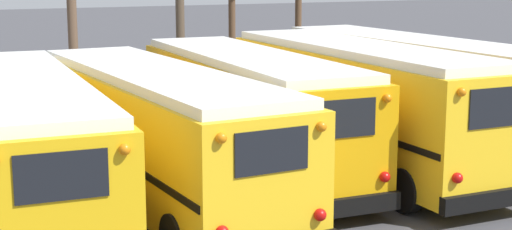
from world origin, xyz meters
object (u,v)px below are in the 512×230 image
(school_bus_0, at_px, (24,142))
(school_bus_2, at_px, (248,109))
(school_bus_3, at_px, (359,101))
(school_bus_4, at_px, (414,88))
(school_bus_1, at_px, (157,130))
(utility_pole, at_px, (180,5))

(school_bus_0, height_order, school_bus_2, school_bus_2)
(school_bus_3, height_order, school_bus_4, school_bus_3)
(school_bus_2, distance_m, school_bus_4, 5.66)
(school_bus_3, bearing_deg, school_bus_4, 26.92)
(school_bus_3, xyz_separation_m, school_bus_4, (2.81, 1.43, -0.04))
(school_bus_1, xyz_separation_m, utility_pole, (5.21, 12.71, 2.03))
(school_bus_0, xyz_separation_m, utility_pole, (8.02, 12.62, 2.04))
(utility_pole, bearing_deg, school_bus_3, -88.08)
(school_bus_4, bearing_deg, school_bus_2, -172.63)
(school_bus_3, bearing_deg, utility_pole, 91.92)
(school_bus_4, bearing_deg, school_bus_1, -166.44)
(school_bus_1, relative_size, school_bus_4, 0.96)
(school_bus_2, xyz_separation_m, school_bus_3, (2.81, -0.70, 0.09))
(school_bus_1, distance_m, school_bus_2, 3.09)
(school_bus_0, relative_size, school_bus_4, 0.98)
(school_bus_2, bearing_deg, school_bus_4, 7.37)
(school_bus_0, xyz_separation_m, school_bus_3, (8.42, 0.51, 0.14))
(school_bus_0, relative_size, utility_pole, 1.53)
(school_bus_2, relative_size, utility_pole, 1.41)
(school_bus_3, bearing_deg, school_bus_0, -176.51)
(school_bus_1, relative_size, school_bus_3, 1.02)
(school_bus_1, height_order, school_bus_4, school_bus_4)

